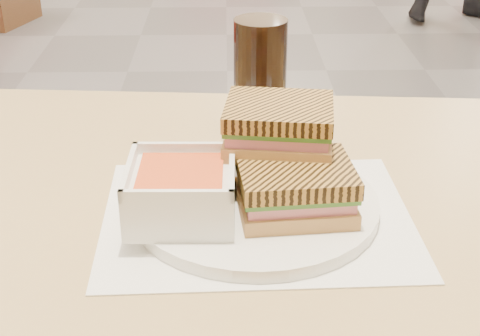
{
  "coord_description": "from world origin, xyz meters",
  "views": [
    {
      "loc": [
        -0.0,
        -2.7,
        1.19
      ],
      "look_at": [
        0.01,
        -2.0,
        0.82
      ],
      "focal_mm": 52.07,
      "sensor_mm": 36.0,
      "label": 1
    }
  ],
  "objects_px": {
    "panini_lower": "(295,188)",
    "plate": "(255,204)",
    "main_table": "(221,270)",
    "soup_bowl": "(181,193)",
    "cola_glass": "(260,75)"
  },
  "relations": [
    {
      "from": "main_table",
      "to": "soup_bowl",
      "type": "distance_m",
      "value": 0.18
    },
    {
      "from": "main_table",
      "to": "soup_bowl",
      "type": "height_order",
      "value": "soup_bowl"
    },
    {
      "from": "main_table",
      "to": "panini_lower",
      "type": "xyz_separation_m",
      "value": [
        0.09,
        -0.06,
        0.16
      ]
    },
    {
      "from": "plate",
      "to": "cola_glass",
      "type": "bearing_deg",
      "value": 86.18
    },
    {
      "from": "plate",
      "to": "soup_bowl",
      "type": "distance_m",
      "value": 0.1
    },
    {
      "from": "main_table",
      "to": "cola_glass",
      "type": "distance_m",
      "value": 0.29
    },
    {
      "from": "panini_lower",
      "to": "plate",
      "type": "bearing_deg",
      "value": 149.22
    },
    {
      "from": "panini_lower",
      "to": "main_table",
      "type": "bearing_deg",
      "value": 143.37
    },
    {
      "from": "plate",
      "to": "panini_lower",
      "type": "distance_m",
      "value": 0.06
    },
    {
      "from": "plate",
      "to": "cola_glass",
      "type": "distance_m",
      "value": 0.26
    },
    {
      "from": "main_table",
      "to": "panini_lower",
      "type": "relative_size",
      "value": 9.02
    },
    {
      "from": "plate",
      "to": "panini_lower",
      "type": "height_order",
      "value": "panini_lower"
    },
    {
      "from": "plate",
      "to": "soup_bowl",
      "type": "height_order",
      "value": "soup_bowl"
    },
    {
      "from": "plate",
      "to": "panini_lower",
      "type": "bearing_deg",
      "value": -30.78
    },
    {
      "from": "plate",
      "to": "panini_lower",
      "type": "relative_size",
      "value": 2.14
    }
  ]
}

